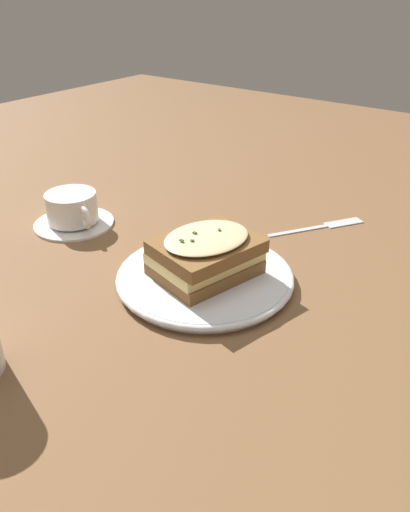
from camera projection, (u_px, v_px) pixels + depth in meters
name	position (u px, v px, depth m)	size (l,w,h in m)	color
ground_plane	(181.00, 286.00, 0.71)	(2.40, 2.40, 0.00)	brown
dinner_plate	(205.00, 277.00, 0.71)	(0.25, 0.25, 0.02)	white
sandwich	(206.00, 254.00, 0.69)	(0.14, 0.16, 0.07)	brown
teacup_with_saucer	(73.00, 211.00, 0.86)	(0.14, 0.14, 0.06)	white
fork	(327.00, 225.00, 0.87)	(0.11, 0.16, 0.00)	silver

